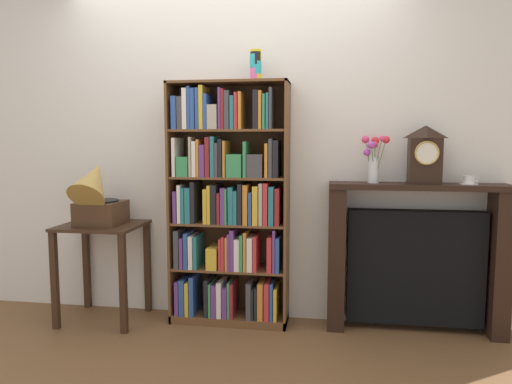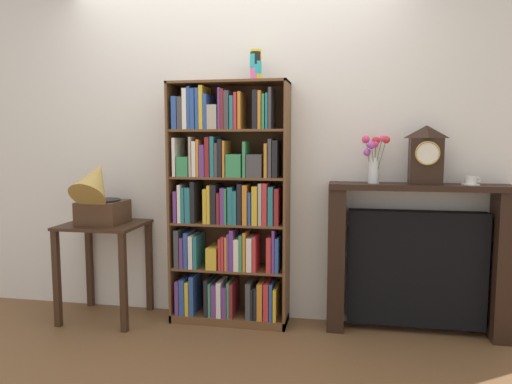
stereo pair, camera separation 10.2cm
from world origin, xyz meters
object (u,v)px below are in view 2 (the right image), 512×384
Objects in this scene: cup_stack at (256,66)px; teacup_with_saucer at (471,181)px; side_table_left at (104,246)px; fireplace_mantel at (416,260)px; gramophone at (98,194)px; flower_vase at (374,158)px; bookshelf at (227,210)px; mantel_clock at (426,155)px.

cup_stack reaches higher than teacup_with_saucer.
fireplace_mantel is at bearing 3.79° from side_table_left.
teacup_with_saucer is at bearing 4.15° from gramophone.
flower_vase is at bearing 3.55° from side_table_left.
gramophone is (-0.00, -0.06, 0.41)m from side_table_left.
flower_vase reaches higher than gramophone.
side_table_left is at bearing -173.96° from cup_stack.
flower_vase is (-0.31, -0.03, 0.72)m from fireplace_mantel.
side_table_left is at bearing -177.18° from teacup_with_saucer.
cup_stack reaches higher than flower_vase.
teacup_with_saucer is at bearing -3.94° from fireplace_mantel.
cup_stack is (0.21, 0.01, 1.04)m from bookshelf.
cup_stack is 0.66× the size of flower_vase.
mantel_clock reaches higher than gramophone.
gramophone is 2.01m from flower_vase.
cup_stack is 1.78m from fireplace_mantel.
bookshelf reaches higher than flower_vase.
cup_stack reaches higher than bookshelf.
flower_vase is (1.04, 0.02, 0.39)m from bookshelf.
gramophone is at bearing -174.69° from flower_vase.
flower_vase is (1.98, 0.18, 0.28)m from gramophone.
teacup_with_saucer is (2.62, 0.19, 0.12)m from gramophone.
fireplace_mantel is (2.29, 0.15, -0.04)m from side_table_left.
bookshelf reaches higher than fireplace_mantel.
side_table_left is at bearing -176.45° from flower_vase.
cup_stack is 1.33m from mantel_clock.
flower_vase reaches higher than teacup_with_saucer.
flower_vase is 0.66m from teacup_with_saucer.
side_table_left is at bearing -176.21° from fireplace_mantel.
teacup_with_saucer reaches higher than side_table_left.
gramophone is 1.35× the size of mantel_clock.
mantel_clock is at bearing 3.11° from side_table_left.
bookshelf is at bearing -179.12° from flower_vase.
side_table_left is at bearing 90.00° from gramophone.
fireplace_mantel is 0.74m from mantel_clock.
flower_vase is at bearing -179.45° from teacup_with_saucer.
side_table_left is 2.68m from teacup_with_saucer.
teacup_with_saucer is (1.68, 0.02, 0.24)m from bookshelf.
bookshelf reaches higher than gramophone.
flower_vase is at bearing 0.88° from bookshelf.
cup_stack reaches higher than mantel_clock.
cup_stack is at bearing -179.77° from mantel_clock.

